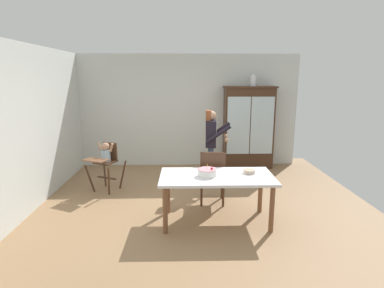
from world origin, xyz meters
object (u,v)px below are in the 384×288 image
Objects in this scene: adult_person at (211,139)px; dining_chair_far_side at (212,174)px; dining_table at (217,181)px; serving_bowl at (249,171)px; birthday_cake at (207,172)px; china_cabinet at (248,127)px; high_chair_with_toddler at (106,158)px; ceramic_vase at (253,81)px.

dining_chair_far_side is at bearing -177.67° from adult_person.
adult_person is 0.91× the size of dining_table.
dining_table is 0.53m from serving_bowl.
adult_person is 1.64m from birthday_cake.
dining_chair_far_side is (-1.07, -2.25, -0.43)m from china_cabinet.
high_chair_with_toddler is at bearing 152.55° from serving_bowl.
dining_chair_far_side is (-0.06, -0.96, -0.41)m from adult_person.
dining_chair_far_side is (0.00, 0.64, -0.09)m from dining_table.
china_cabinet reaches higher than high_chair_with_toddler.
dining_table is 6.03× the size of birthday_cake.
birthday_cake is at bearing -169.93° from serving_bowl.
serving_bowl reaches higher than dining_table.
adult_person is (-1.07, -1.29, -1.11)m from ceramic_vase.
ceramic_vase is (0.07, 0.00, 1.09)m from china_cabinet.
adult_person reaches higher than birthday_cake.
serving_bowl is 0.77m from dining_chair_far_side.
ceramic_vase reaches higher than dining_chair_far_side.
adult_person is (2.05, 0.22, 0.31)m from high_chair_with_toddler.
birthday_cake is at bearing -174.06° from dining_table.
dining_table is at bearing -168.78° from serving_bowl.
ceramic_vase is 1.50× the size of serving_bowl.
ceramic_vase is at bearing -33.62° from adult_person.
dining_table is (-0.07, -1.61, -0.32)m from adult_person.
birthday_cake is (-0.14, -0.01, 0.15)m from dining_table.
ceramic_vase is 3.42m from dining_table.
high_chair_with_toddler is 2.42m from dining_table.
birthday_cake is 0.66m from serving_bowl.
serving_bowl is at bearing -102.79° from ceramic_vase.
ceramic_vase is at bearing 3.09° from china_cabinet.
ceramic_vase is at bearing 68.52° from dining_table.
dining_table is 9.38× the size of serving_bowl.
china_cabinet is 3.16m from birthday_cake.
birthday_cake is at bearing -13.01° from high_chair_with_toddler.
ceramic_vase reaches higher than high_chair_with_toddler.
birthday_cake is at bearing -112.66° from china_cabinet.
dining_table is at bearing -176.15° from adult_person.
high_chair_with_toddler is 0.62× the size of adult_person.
china_cabinet is 10.86× the size of serving_bowl.
high_chair_with_toddler is at bearing 102.19° from adult_person.
high_chair_with_toddler is 2.12m from dining_chair_far_side.
serving_bowl is (2.49, -1.29, 0.11)m from high_chair_with_toddler.
china_cabinet reaches higher than adult_person.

